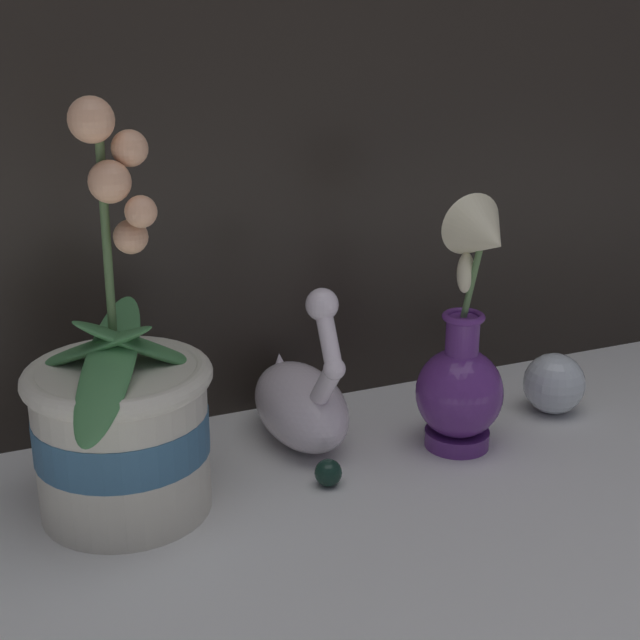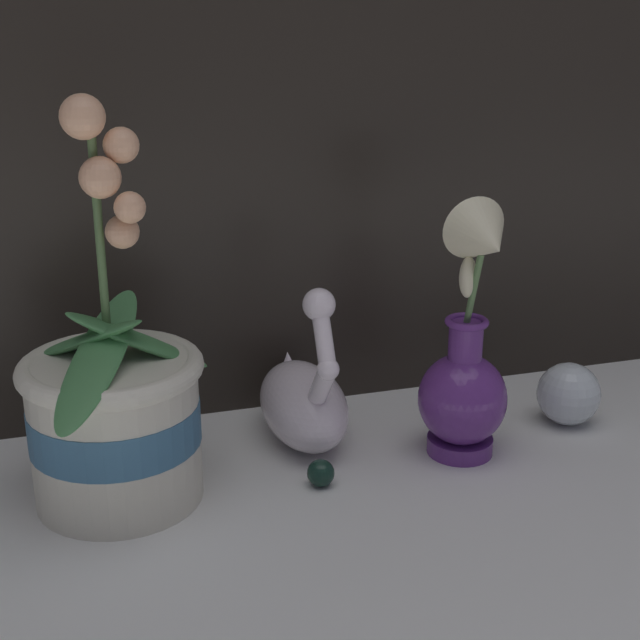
{
  "view_description": "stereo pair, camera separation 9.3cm",
  "coord_description": "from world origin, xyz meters",
  "views": [
    {
      "loc": [
        -0.36,
        -0.68,
        0.46
      ],
      "look_at": [
        -0.02,
        0.13,
        0.15
      ],
      "focal_mm": 50.0,
      "sensor_mm": 36.0,
      "label": 1
    },
    {
      "loc": [
        -0.28,
        -0.71,
        0.46
      ],
      "look_at": [
        -0.02,
        0.13,
        0.15
      ],
      "focal_mm": 50.0,
      "sensor_mm": 36.0,
      "label": 2
    }
  ],
  "objects": [
    {
      "name": "blue_vase",
      "position": [
        0.12,
        0.08,
        0.1
      ],
      "size": [
        0.1,
        0.11,
        0.29
      ],
      "color": "#602D7F",
      "rests_on": "ground_plane"
    },
    {
      "name": "ground_plane",
      "position": [
        0.0,
        0.0,
        0.0
      ],
      "size": [
        2.8,
        2.8,
        0.0
      ],
      "primitive_type": "plane",
      "color": "silver"
    },
    {
      "name": "orchid_potted_plant",
      "position": [
        -0.24,
        0.1,
        0.09
      ],
      "size": [
        0.19,
        0.22,
        0.4
      ],
      "color": "beige",
      "rests_on": "ground_plane"
    },
    {
      "name": "swan_figurine",
      "position": [
        -0.03,
        0.17,
        0.05
      ],
      "size": [
        0.09,
        0.19,
        0.2
      ],
      "color": "white",
      "rests_on": "ground_plane"
    },
    {
      "name": "glass_sphere",
      "position": [
        0.28,
        0.12,
        0.04
      ],
      "size": [
        0.07,
        0.07,
        0.07
      ],
      "color": "silver",
      "rests_on": "ground_plane"
    },
    {
      "name": "glass_bauble",
      "position": [
        -0.04,
        0.06,
        0.01
      ],
      "size": [
        0.03,
        0.03,
        0.03
      ],
      "color": "#142D23",
      "rests_on": "ground_plane"
    }
  ]
}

